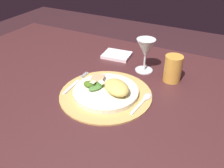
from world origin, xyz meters
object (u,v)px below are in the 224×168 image
(napkin, at_px, (117,55))
(amber_tumbler, at_px, (173,69))
(dining_table, at_px, (92,111))
(fork, at_px, (75,83))
(spoon, at_px, (144,100))
(dinner_plate, at_px, (106,92))
(wine_glass, at_px, (146,49))

(napkin, relative_size, amber_tumbler, 1.19)
(dining_table, distance_m, napkin, 0.31)
(napkin, bearing_deg, dining_table, -83.94)
(fork, bearing_deg, amber_tumbler, 33.19)
(spoon, bearing_deg, dining_table, -178.86)
(dining_table, distance_m, dinner_plate, 0.16)
(amber_tumbler, bearing_deg, wine_glass, 168.92)
(amber_tumbler, bearing_deg, fork, -146.81)
(dinner_plate, height_order, napkin, dinner_plate)
(dining_table, distance_m, spoon, 0.25)
(dinner_plate, xyz_separation_m, amber_tumbler, (0.19, 0.21, 0.04))
(dining_table, bearing_deg, wine_glass, 57.96)
(spoon, relative_size, napkin, 1.11)
(wine_glass, relative_size, amber_tumbler, 1.34)
(wine_glass, height_order, amber_tumbler, wine_glass)
(fork, bearing_deg, napkin, 84.32)
(amber_tumbler, bearing_deg, napkin, 162.21)
(fork, height_order, spoon, spoon)
(dining_table, height_order, fork, fork)
(dinner_plate, relative_size, fork, 1.40)
(amber_tumbler, bearing_deg, spoon, -103.34)
(spoon, xyz_separation_m, napkin, (-0.25, 0.28, -0.00))
(dinner_plate, relative_size, wine_glass, 1.67)
(wine_glass, bearing_deg, dinner_plate, -103.56)
(fork, relative_size, wine_glass, 1.19)
(dining_table, height_order, wine_glass, wine_glass)
(dinner_plate, height_order, spoon, dinner_plate)
(spoon, height_order, wine_glass, wine_glass)
(dinner_plate, distance_m, napkin, 0.33)
(wine_glass, bearing_deg, spoon, -68.53)
(dining_table, relative_size, dinner_plate, 6.19)
(napkin, bearing_deg, spoon, -48.46)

